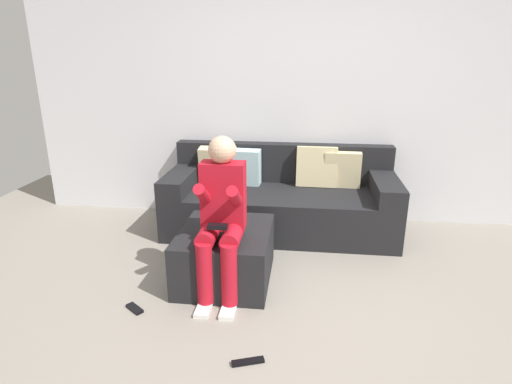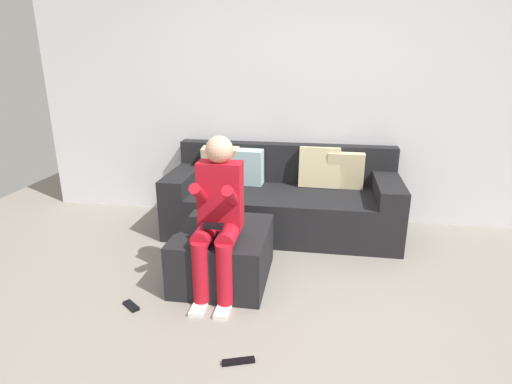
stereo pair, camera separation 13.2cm
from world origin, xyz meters
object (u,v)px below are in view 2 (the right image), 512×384
at_px(ottoman, 223,254).
at_px(couch_sectional, 282,200).
at_px(remote_near_ottoman, 239,361).
at_px(remote_by_storage_bin, 131,306).
at_px(person_seated, 218,214).

bearing_deg(ottoman, couch_sectional, 71.45).
bearing_deg(remote_near_ottoman, ottoman, 88.82).
relative_size(ottoman, remote_near_ottoman, 4.14).
xyz_separation_m(ottoman, remote_by_storage_bin, (-0.56, -0.51, -0.20)).
height_order(couch_sectional, remote_by_storage_bin, couch_sectional).
distance_m(ottoman, person_seated, 0.47).
distance_m(couch_sectional, ottoman, 1.13).
bearing_deg(ottoman, remote_by_storage_bin, -137.48).
bearing_deg(person_seated, remote_by_storage_bin, -151.34).
bearing_deg(remote_by_storage_bin, ottoman, 79.90).
bearing_deg(couch_sectional, person_seated, -105.13).
relative_size(ottoman, person_seated, 0.68).
distance_m(ottoman, remote_near_ottoman, 1.02).
height_order(remote_near_ottoman, remote_by_storage_bin, same).
bearing_deg(couch_sectional, ottoman, -108.55).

